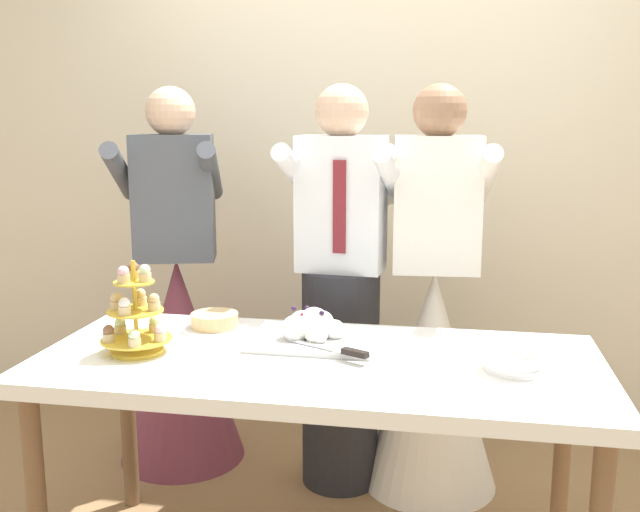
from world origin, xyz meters
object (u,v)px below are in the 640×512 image
at_px(dessert_table, 317,379).
at_px(cupcake_stand, 135,318).
at_px(main_cake_tray, 313,332).
at_px(round_cake, 215,322).
at_px(person_guest, 179,334).
at_px(person_groom, 341,311).
at_px(plate_stack, 515,356).
at_px(person_bride, 432,351).

xyz_separation_m(dessert_table, cupcake_stand, (-0.59, -0.06, 0.19)).
relative_size(main_cake_tray, round_cake, 1.75).
bearing_deg(person_guest, round_cake, -56.23).
bearing_deg(round_cake, person_guest, 123.77).
relative_size(round_cake, person_groom, 0.14).
bearing_deg(round_cake, cupcake_stand, -119.05).
bearing_deg(main_cake_tray, dessert_table, -73.08).
bearing_deg(person_guest, plate_stack, -29.19).
bearing_deg(person_groom, person_bride, 7.48).
xyz_separation_m(dessert_table, person_groom, (-0.03, 0.66, 0.05)).
xyz_separation_m(round_cake, person_guest, (-0.35, 0.53, -0.22)).
relative_size(dessert_table, cupcake_stand, 5.90).
bearing_deg(main_cake_tray, person_guest, 139.77).
xyz_separation_m(dessert_table, round_cake, (-0.42, 0.23, 0.10)).
bearing_deg(plate_stack, dessert_table, 178.76).
bearing_deg(plate_stack, round_cake, 166.55).
bearing_deg(person_groom, plate_stack, -46.86).
bearing_deg(person_groom, cupcake_stand, -127.52).
height_order(main_cake_tray, person_guest, person_guest).
relative_size(plate_stack, person_groom, 0.11).
height_order(cupcake_stand, person_bride, person_bride).
bearing_deg(cupcake_stand, round_cake, 60.95).
bearing_deg(dessert_table, plate_stack, -1.24).
height_order(cupcake_stand, round_cake, cupcake_stand).
height_order(main_cake_tray, round_cake, main_cake_tray).
height_order(main_cake_tray, plate_stack, main_cake_tray).
bearing_deg(person_guest, dessert_table, -44.46).
height_order(dessert_table, main_cake_tray, main_cake_tray).
height_order(cupcake_stand, plate_stack, cupcake_stand).
relative_size(main_cake_tray, person_guest, 0.25).
bearing_deg(cupcake_stand, person_groom, 52.48).
distance_m(main_cake_tray, person_groom, 0.53).
xyz_separation_m(plate_stack, round_cake, (-1.03, 0.25, -0.02)).
bearing_deg(person_groom, person_guest, 172.85).
distance_m(plate_stack, person_groom, 0.93).
bearing_deg(dessert_table, round_cake, 151.06).
distance_m(dessert_table, cupcake_stand, 0.62).
distance_m(dessert_table, person_guest, 1.09).
distance_m(round_cake, person_guest, 0.67).
height_order(person_bride, person_guest, same).
bearing_deg(person_groom, dessert_table, -87.65).
relative_size(dessert_table, main_cake_tray, 4.28).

